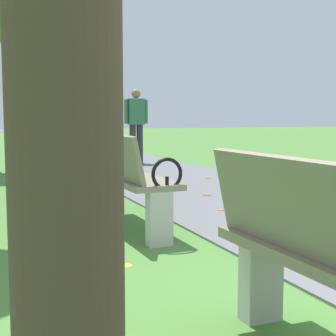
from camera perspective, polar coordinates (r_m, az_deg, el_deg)
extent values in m
cube|color=slate|center=(19.61, -12.02, 2.68)|extent=(2.58, 44.00, 0.02)
cube|color=gray|center=(1.93, 17.85, -5.13)|extent=(0.16, 1.60, 0.40)
cube|color=#B7B5AD|center=(2.73, 10.35, -12.00)|extent=(0.20, 0.12, 0.45)
torus|color=black|center=(2.69, 11.34, -4.27)|extent=(0.27, 0.04, 0.27)
cylinder|color=black|center=(2.71, 11.31, -5.94)|extent=(0.03, 0.03, 0.12)
cube|color=gray|center=(4.80, -4.24, -1.12)|extent=(0.48, 1.61, 0.05)
cube|color=gray|center=(4.72, -6.45, 1.48)|extent=(0.16, 1.60, 0.40)
cube|color=#B7B5AD|center=(4.16, -0.99, -5.70)|extent=(0.20, 0.12, 0.45)
cube|color=#B7B5AD|center=(5.54, -6.64, -2.82)|extent=(0.20, 0.12, 0.45)
torus|color=black|center=(4.10, -0.11, -0.69)|extent=(0.27, 0.04, 0.27)
cylinder|color=black|center=(4.11, -0.11, -1.79)|extent=(0.03, 0.03, 0.12)
torus|color=black|center=(5.53, -6.14, 0.98)|extent=(0.27, 0.04, 0.27)
cylinder|color=black|center=(5.54, -6.13, 0.15)|extent=(0.03, 0.03, 0.12)
cube|color=gray|center=(7.65, -10.70, 1.39)|extent=(0.45, 1.60, 0.05)
cube|color=gray|center=(7.60, -12.13, 3.04)|extent=(0.14, 1.60, 0.40)
cube|color=#B7B5AD|center=(6.95, -9.49, -1.09)|extent=(0.20, 0.12, 0.45)
cube|color=#B7B5AD|center=(8.40, -11.63, 0.05)|extent=(0.20, 0.12, 0.45)
torus|color=black|center=(6.91, -9.02, 1.91)|extent=(0.27, 0.03, 0.27)
cylinder|color=black|center=(6.92, -9.00, 1.25)|extent=(0.03, 0.03, 0.12)
torus|color=black|center=(8.40, -11.30, 2.56)|extent=(0.27, 0.03, 0.27)
cylinder|color=black|center=(8.40, -11.29, 2.02)|extent=(0.03, 0.03, 0.12)
cylinder|color=#2D2D38|center=(11.13, -3.98, 2.70)|extent=(0.14, 0.14, 0.85)
cylinder|color=#2D2D38|center=(11.17, -3.19, 2.71)|extent=(0.14, 0.14, 0.85)
cube|color=#33724C|center=(11.13, -3.61, 6.33)|extent=(0.35, 0.23, 0.56)
sphere|color=#9E7051|center=(11.14, -3.62, 8.34)|extent=(0.20, 0.20, 0.20)
cylinder|color=#33724C|center=(11.08, -4.71, 6.32)|extent=(0.09, 0.09, 0.52)
cylinder|color=#33724C|center=(11.20, -2.52, 6.33)|extent=(0.09, 0.09, 0.52)
cylinder|color=#38383D|center=(6.16, -9.97, -0.35)|extent=(0.44, 0.44, 0.80)
torus|color=black|center=(6.13, -10.04, 3.55)|extent=(0.48, 0.48, 0.04)
cylinder|color=gold|center=(7.30, 6.73, -2.32)|extent=(0.16, 0.16, 0.00)
cylinder|color=gold|center=(4.29, 9.38, -8.16)|extent=(0.12, 0.12, 0.00)
cylinder|color=#BC842D|center=(5.66, 5.97, -4.69)|extent=(0.08, 0.08, 0.00)
cylinder|color=gold|center=(10.18, -11.65, -0.20)|extent=(0.14, 0.14, 0.00)
cylinder|color=brown|center=(6.70, 4.40, -3.04)|extent=(0.13, 0.13, 0.00)
cylinder|color=gold|center=(3.68, -4.87, -10.81)|extent=(0.15, 0.15, 0.00)
cylinder|color=#93511E|center=(8.27, -0.08, -1.32)|extent=(0.08, 0.08, 0.00)
cylinder|color=#93511E|center=(8.50, 4.54, -1.14)|extent=(0.12, 0.12, 0.00)
cylinder|color=brown|center=(10.60, -1.21, 0.27)|extent=(0.14, 0.14, 0.00)
cylinder|color=gold|center=(3.68, -16.23, -11.05)|extent=(0.14, 0.14, 0.00)
cylinder|color=brown|center=(5.19, -7.93, -5.91)|extent=(0.09, 0.09, 0.00)
cylinder|color=#93511E|center=(9.53, -7.53, -0.42)|extent=(0.10, 0.10, 0.00)
cylinder|color=#BC842D|center=(10.73, -5.61, 0.31)|extent=(0.11, 0.11, 0.00)
cylinder|color=#AD6B23|center=(6.37, 10.50, -3.58)|extent=(0.09, 0.09, 0.00)
cylinder|color=gold|center=(10.95, -2.22, 0.44)|extent=(0.14, 0.14, 0.00)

